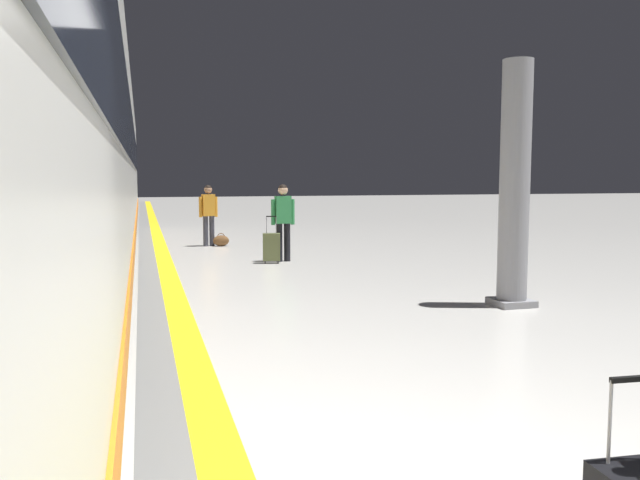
% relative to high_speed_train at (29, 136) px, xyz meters
% --- Properties ---
extents(safety_line_strip, '(0.36, 80.00, 0.01)m').
position_rel_high_speed_train_xyz_m(safety_line_strip, '(2.04, 1.12, -2.50)').
color(safety_line_strip, yellow).
rests_on(safety_line_strip, ground).
extents(tactile_edge_band, '(0.55, 80.00, 0.01)m').
position_rel_high_speed_train_xyz_m(tactile_edge_band, '(1.75, 1.12, -2.50)').
color(tactile_edge_band, slate).
rests_on(tactile_edge_band, ground).
extents(high_speed_train, '(2.94, 30.33, 4.97)m').
position_rel_high_speed_train_xyz_m(high_speed_train, '(0.00, 0.00, 0.00)').
color(high_speed_train, '#38383D').
rests_on(high_speed_train, ground).
extents(passenger_near, '(0.54, 0.23, 1.74)m').
position_rel_high_speed_train_xyz_m(passenger_near, '(4.64, 3.93, -1.49)').
color(passenger_near, black).
rests_on(passenger_near, ground).
extents(suitcase_near, '(0.42, 0.30, 1.06)m').
position_rel_high_speed_train_xyz_m(suitcase_near, '(4.32, 3.67, -2.14)').
color(suitcase_near, '#596038').
rests_on(suitcase_near, ground).
extents(passenger_mid, '(0.52, 0.26, 1.68)m').
position_rel_high_speed_train_xyz_m(passenger_mid, '(3.34, 7.63, -1.53)').
color(passenger_mid, '#383842').
rests_on(passenger_mid, ground).
extents(duffel_bag_mid, '(0.44, 0.26, 0.36)m').
position_rel_high_speed_train_xyz_m(duffel_bag_mid, '(3.66, 7.52, -2.35)').
color(duffel_bag_mid, brown).
rests_on(duffel_bag_mid, ground).
extents(platform_pillar, '(0.56, 0.56, 3.60)m').
position_rel_high_speed_train_xyz_m(platform_pillar, '(6.85, -1.95, -0.78)').
color(platform_pillar, gray).
rests_on(platform_pillar, ground).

